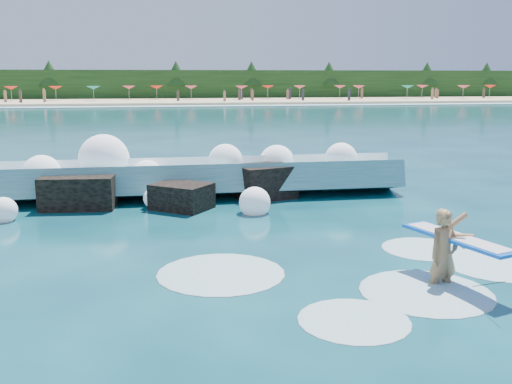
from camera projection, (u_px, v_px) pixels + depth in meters
ground at (199, 273)px, 11.36m from camera, size 200.00×200.00×0.00m
beach at (163, 101)px, 86.71m from camera, size 140.00×20.00×0.40m
wet_band at (164, 106)px, 76.11m from camera, size 140.00×5.00×0.08m
treeline at (162, 85)px, 95.92m from camera, size 140.00×4.00×5.00m
breaking_wave at (129, 180)px, 18.56m from camera, size 17.85×2.79×1.54m
rock_cluster at (168, 191)px, 17.53m from camera, size 7.89×3.13×1.24m
surfer_with_board at (447, 252)px, 10.59m from camera, size 1.26×2.94×1.76m
wave_spray at (113, 168)px, 18.28m from camera, size 15.35×4.62×2.17m
surf_foam at (392, 278)px, 11.06m from camera, size 9.12×5.32×0.13m
beach_umbrellas at (164, 87)px, 88.56m from camera, size 112.67×6.92×0.50m
beachgoers at (94, 96)px, 82.39m from camera, size 109.09×12.62×1.93m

